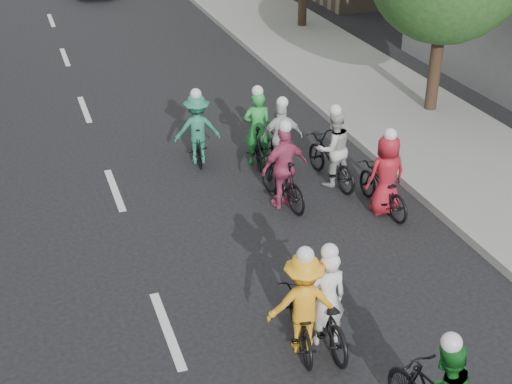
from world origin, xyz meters
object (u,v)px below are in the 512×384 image
cyclist_0 (324,308)px  cyclist_2 (302,310)px  cyclist_4 (384,183)px  cyclist_7 (197,133)px  cyclist_8 (281,145)px  cyclist_6 (332,155)px  cyclist_3 (283,174)px  cyclist_5 (257,136)px

cyclist_0 → cyclist_2: cyclist_2 is taller
cyclist_4 → cyclist_7: size_ratio=1.02×
cyclist_4 → cyclist_8: bearing=-65.4°
cyclist_4 → cyclist_6: (-0.48, 1.48, 0.02)m
cyclist_3 → cyclist_5: (0.15, 2.08, -0.04)m
cyclist_6 → cyclist_7: 3.19m
cyclist_0 → cyclist_3: 4.31m
cyclist_0 → cyclist_5: bearing=-96.2°
cyclist_4 → cyclist_6: cyclist_6 is taller
cyclist_3 → cyclist_0: bearing=67.7°
cyclist_4 → cyclist_8: (-1.29, 2.45, -0.03)m
cyclist_2 → cyclist_8: size_ratio=1.01×
cyclist_5 → cyclist_6: bearing=139.8°
cyclist_7 → cyclist_8: size_ratio=1.01×
cyclist_0 → cyclist_7: (-0.15, 6.78, 0.12)m
cyclist_3 → cyclist_7: cyclist_3 is taller
cyclist_3 → cyclist_8: cyclist_3 is taller
cyclist_5 → cyclist_7: bearing=-10.3°
cyclist_5 → cyclist_6: cyclist_5 is taller
cyclist_0 → cyclist_8: 5.93m
cyclist_5 → cyclist_7: cyclist_5 is taller
cyclist_2 → cyclist_3: 4.45m
cyclist_5 → cyclist_6: 1.93m
cyclist_6 → cyclist_4: bearing=102.2°
cyclist_2 → cyclist_7: bearing=-80.9°
cyclist_7 → cyclist_4: bearing=137.2°
cyclist_4 → cyclist_7: cyclist_4 is taller
cyclist_0 → cyclist_3: (0.97, 4.20, 0.11)m
cyclist_0 → cyclist_2: size_ratio=1.10×
cyclist_3 → cyclist_7: bearing=-75.9°
cyclist_4 → cyclist_7: 4.57m
cyclist_6 → cyclist_8: cyclist_6 is taller
cyclist_6 → cyclist_2: bearing=55.0°
cyclist_3 → cyclist_4: cyclist_3 is taller
cyclist_4 → cyclist_5: size_ratio=0.97×
cyclist_2 → cyclist_4: 4.61m
cyclist_5 → cyclist_7: size_ratio=1.05×
cyclist_5 → cyclist_8: 0.67m
cyclist_2 → cyclist_6: cyclist_6 is taller
cyclist_0 → cyclist_8: (1.51, 5.74, 0.03)m
cyclist_7 → cyclist_8: 1.96m
cyclist_6 → cyclist_8: size_ratio=1.11×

